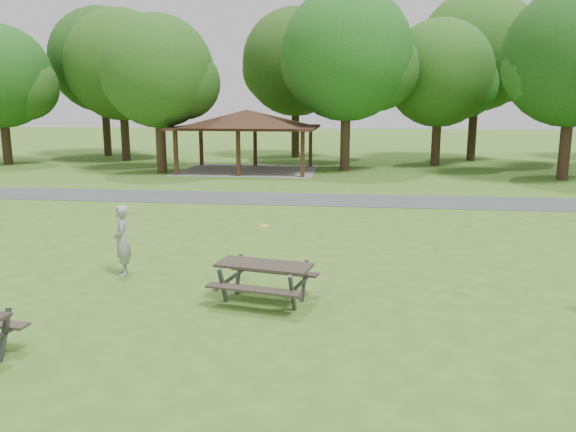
{
  "coord_description": "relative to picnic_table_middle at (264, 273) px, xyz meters",
  "views": [
    {
      "loc": [
        2.76,
        -10.29,
        4.25
      ],
      "look_at": [
        1.0,
        4.0,
        1.3
      ],
      "focal_mm": 35.0,
      "sensor_mm": 36.0,
      "label": 1
    }
  ],
  "objects": [
    {
      "name": "tree_deep_a",
      "position": [
        -17.74,
        31.45,
        6.48
      ],
      "size": [
        8.4,
        8.0,
        11.38
      ],
      "color": "black",
      "rests_on": "ground"
    },
    {
      "name": "tree_deep_b",
      "position": [
        -2.74,
        31.95,
        6.24
      ],
      "size": [
        8.4,
        8.0,
        11.13
      ],
      "color": "black",
      "rests_on": "ground"
    },
    {
      "name": "pavilion",
      "position": [
        -4.84,
        22.92,
        2.42
      ],
      "size": [
        8.6,
        7.01,
        3.76
      ],
      "color": "#321F12",
      "rests_on": "ground"
    },
    {
      "name": "asphalt_path",
      "position": [
        -0.84,
        12.92,
        -0.64
      ],
      "size": [
        120.0,
        3.2,
        0.02
      ],
      "primitive_type": "cube",
      "color": "#3F3F41",
      "rests_on": "ground"
    },
    {
      "name": "tree_row_f",
      "position": [
        7.25,
        27.45,
        5.19
      ],
      "size": [
        7.35,
        7.0,
        9.55
      ],
      "color": "#2F2014",
      "rests_on": "ground"
    },
    {
      "name": "frisbee_thrower",
      "position": [
        -3.8,
        1.47,
        0.23
      ],
      "size": [
        0.64,
        0.76,
        1.76
      ],
      "primitive_type": "imported",
      "rotation": [
        0.0,
        0.0,
        -1.16
      ],
      "color": "#949497",
      "rests_on": "ground"
    },
    {
      "name": "tree_row_c",
      "position": [
        -14.74,
        27.95,
        5.89
      ],
      "size": [
        8.19,
        7.8,
        10.67
      ],
      "color": "black",
      "rests_on": "ground"
    },
    {
      "name": "tree_row_g",
      "position": [
        13.25,
        20.95,
        5.68
      ],
      "size": [
        7.77,
        7.4,
        10.25
      ],
      "color": "black",
      "rests_on": "ground"
    },
    {
      "name": "ground",
      "position": [
        -0.84,
        -1.08,
        -0.65
      ],
      "size": [
        160.0,
        160.0,
        0.0
      ],
      "primitive_type": "plane",
      "color": "#3C661D",
      "rests_on": "ground"
    },
    {
      "name": "picnic_table_middle",
      "position": [
        0.0,
        0.0,
        0.0
      ],
      "size": [
        2.3,
        1.98,
        0.88
      ],
      "color": "#2B251F",
      "rests_on": "ground"
    },
    {
      "name": "tree_deep_c",
      "position": [
        10.26,
        30.95,
        6.8
      ],
      "size": [
        8.82,
        8.4,
        11.9
      ],
      "color": "black",
      "rests_on": "ground"
    },
    {
      "name": "tree_row_b",
      "position": [
        -21.76,
        24.45,
        5.02
      ],
      "size": [
        7.14,
        6.8,
        9.28
      ],
      "color": "black",
      "rests_on": "ground"
    },
    {
      "name": "tree_row_d",
      "position": [
        -9.76,
        21.45,
        5.12
      ],
      "size": [
        6.93,
        6.6,
        9.27
      ],
      "color": "#322316",
      "rests_on": "ground"
    },
    {
      "name": "frisbee_in_flight",
      "position": [
        -0.15,
        0.95,
        0.82
      ],
      "size": [
        0.31,
        0.31,
        0.02
      ],
      "color": "yellow",
      "rests_on": "ground"
    },
    {
      "name": "tree_row_e",
      "position": [
        1.26,
        23.95,
        6.14
      ],
      "size": [
        8.4,
        8.0,
        11.02
      ],
      "color": "#332216",
      "rests_on": "ground"
    }
  ]
}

